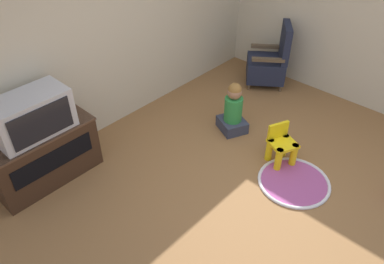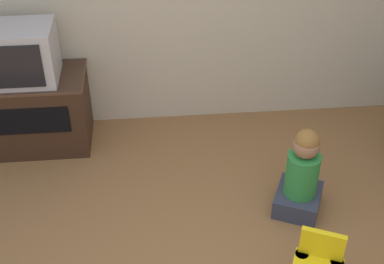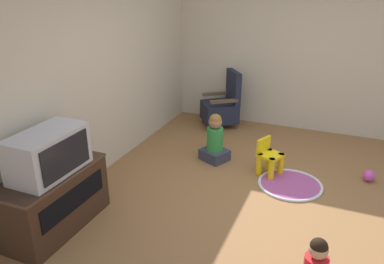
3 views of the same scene
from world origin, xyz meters
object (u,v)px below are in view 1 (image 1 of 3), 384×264
(black_armchair, at_px, (269,63))
(child_watching_center, at_px, (233,110))
(yellow_kid_chair, at_px, (281,147))
(tv_cabinet, at_px, (42,154))
(television, at_px, (31,115))

(black_armchair, height_order, child_watching_center, black_armchair)
(yellow_kid_chair, bearing_deg, black_armchair, 61.95)
(child_watching_center, bearing_deg, yellow_kid_chair, -163.56)
(child_watching_center, bearing_deg, black_armchair, -51.31)
(tv_cabinet, distance_m, black_armchair, 3.58)
(tv_cabinet, xyz_separation_m, child_watching_center, (2.16, -1.01, -0.03))
(tv_cabinet, height_order, child_watching_center, child_watching_center)
(tv_cabinet, height_order, black_armchair, black_armchair)
(tv_cabinet, bearing_deg, black_armchair, -10.79)
(black_armchair, height_order, yellow_kid_chair, black_armchair)
(yellow_kid_chair, bearing_deg, television, 162.42)
(television, distance_m, black_armchair, 3.61)
(tv_cabinet, relative_size, yellow_kid_chair, 2.38)
(black_armchair, distance_m, child_watching_center, 1.40)
(black_armchair, bearing_deg, yellow_kid_chair, 1.25)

